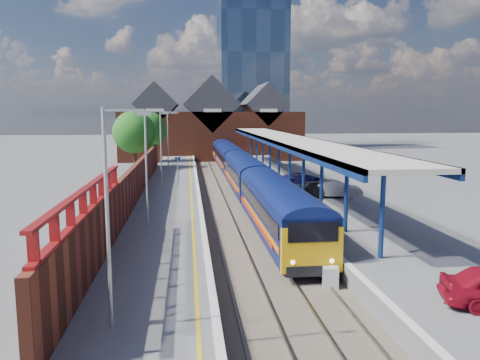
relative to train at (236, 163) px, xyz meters
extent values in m
plane|color=#5B5B5E|center=(-1.49, -0.08, -2.12)|extent=(240.00, 240.00, 0.00)
cube|color=#473D33|center=(-1.49, -10.08, -2.09)|extent=(6.00, 76.00, 0.06)
cube|color=slate|center=(-3.71, -10.08, -2.00)|extent=(0.07, 76.00, 0.14)
cube|color=slate|center=(-2.27, -10.08, -2.00)|extent=(0.07, 76.00, 0.14)
cube|color=slate|center=(-0.71, -10.08, -2.00)|extent=(0.07, 76.00, 0.14)
cube|color=slate|center=(0.73, -10.08, -2.00)|extent=(0.07, 76.00, 0.14)
cube|color=#565659|center=(-6.99, -10.08, -1.62)|extent=(5.00, 76.00, 1.00)
cube|color=#565659|center=(4.51, -10.08, -1.62)|extent=(6.00, 76.00, 1.00)
cube|color=silver|center=(-4.64, -10.08, -1.10)|extent=(0.30, 76.00, 0.05)
cube|color=silver|center=(1.66, -10.08, -1.10)|extent=(0.30, 76.00, 0.05)
cube|color=yellow|center=(-5.24, -10.08, -1.12)|extent=(0.14, 76.00, 0.01)
cube|color=#0B164F|center=(0.01, -24.78, -0.22)|extent=(2.81, 16.00, 2.50)
cube|color=#0B164F|center=(0.01, -24.78, 1.03)|extent=(2.81, 16.00, 0.60)
cube|color=#0B164F|center=(0.01, -8.18, -0.22)|extent=(2.81, 16.00, 2.50)
cube|color=#0B164F|center=(0.01, -8.18, 1.03)|extent=(2.81, 16.00, 0.60)
cube|color=#0B164F|center=(0.01, 8.42, -0.22)|extent=(2.81, 16.00, 2.50)
cube|color=#0B164F|center=(0.01, 8.42, 1.03)|extent=(2.81, 16.00, 0.60)
cube|color=#0B164F|center=(0.01, 25.02, -0.22)|extent=(2.81, 16.00, 2.50)
cube|color=#0B164F|center=(0.01, 25.02, 1.03)|extent=(2.81, 16.00, 0.60)
cube|color=black|center=(-1.41, 0.12, 0.23)|extent=(0.04, 60.54, 0.70)
cube|color=orange|center=(-1.42, 0.12, -0.57)|extent=(0.03, 55.27, 0.30)
cube|color=#AD250B|center=(-1.43, 0.12, -0.82)|extent=(0.03, 55.27, 0.30)
cube|color=#F2B20C|center=(0.01, -32.70, -0.42)|extent=(2.82, 0.30, 2.10)
cube|color=black|center=(0.01, -32.80, 0.43)|extent=(2.30, 0.16, 0.90)
cube|color=black|center=(0.01, -30.38, -1.82)|extent=(2.00, 2.40, 0.60)
cube|color=black|center=(0.01, 30.62, -1.82)|extent=(2.00, 2.40, 0.60)
cylinder|color=navy|center=(3.51, -32.08, 0.98)|extent=(0.24, 0.24, 4.20)
cylinder|color=navy|center=(3.51, -27.08, 0.98)|extent=(0.24, 0.24, 4.20)
cylinder|color=navy|center=(3.51, -22.08, 0.98)|extent=(0.24, 0.24, 4.20)
cylinder|color=navy|center=(3.51, -17.08, 0.98)|extent=(0.24, 0.24, 4.20)
cylinder|color=navy|center=(3.51, -12.08, 0.98)|extent=(0.24, 0.24, 4.20)
cylinder|color=navy|center=(3.51, -7.08, 0.98)|extent=(0.24, 0.24, 4.20)
cylinder|color=navy|center=(3.51, -2.08, 0.98)|extent=(0.24, 0.24, 4.20)
cylinder|color=navy|center=(3.51, 2.92, 0.98)|extent=(0.24, 0.24, 4.20)
cylinder|color=navy|center=(3.51, 7.92, 0.98)|extent=(0.24, 0.24, 4.20)
cylinder|color=navy|center=(3.51, 12.92, 0.98)|extent=(0.24, 0.24, 4.20)
cube|color=beige|center=(4.01, -8.08, 3.23)|extent=(4.50, 52.00, 0.25)
cube|color=navy|center=(1.86, -8.08, 3.08)|extent=(0.20, 52.00, 0.55)
cube|color=navy|center=(6.16, -8.08, 3.08)|extent=(0.20, 52.00, 0.55)
cylinder|color=#A5A8AA|center=(-7.99, -38.08, 2.38)|extent=(0.12, 0.12, 7.00)
cube|color=#A5A8AA|center=(-7.39, -38.08, 5.78)|extent=(1.20, 0.08, 0.08)
cube|color=#A5A8AA|center=(-6.79, -38.08, 5.68)|extent=(0.45, 0.18, 0.12)
cylinder|color=#A5A8AA|center=(-7.99, -24.08, 2.38)|extent=(0.12, 0.12, 7.00)
cube|color=#A5A8AA|center=(-7.39, -24.08, 5.78)|extent=(1.20, 0.08, 0.08)
cube|color=#A5A8AA|center=(-6.79, -24.08, 5.68)|extent=(0.45, 0.18, 0.12)
cylinder|color=#A5A8AA|center=(-7.99, -8.08, 2.38)|extent=(0.12, 0.12, 7.00)
cube|color=#A5A8AA|center=(-7.39, -8.08, 5.78)|extent=(1.20, 0.08, 0.08)
cube|color=#A5A8AA|center=(-6.79, -8.08, 5.68)|extent=(0.45, 0.18, 0.12)
cylinder|color=#A5A8AA|center=(-7.99, 7.92, 2.38)|extent=(0.12, 0.12, 7.00)
cube|color=#A5A8AA|center=(-7.39, 7.92, 5.78)|extent=(1.20, 0.08, 0.08)
cube|color=#A5A8AA|center=(-6.79, 7.92, 5.68)|extent=(0.45, 0.18, 0.12)
cylinder|color=#A5A8AA|center=(-6.49, -6.08, 0.13)|extent=(0.08, 0.08, 2.50)
cube|color=#0C194C|center=(-6.49, -6.08, 1.18)|extent=(0.55, 0.06, 0.35)
cube|color=maroon|center=(-9.59, -16.08, 0.28)|extent=(0.35, 50.00, 2.80)
cube|color=maroon|center=(-9.59, -33.08, 2.68)|extent=(0.30, 15.00, 0.12)
cube|color=maroon|center=(-9.59, -33.08, 1.73)|extent=(0.30, 15.00, 0.12)
cube|color=maroon|center=(-9.59, -40.08, 2.18)|extent=(0.30, 0.12, 1.00)
cube|color=maroon|center=(-9.59, -38.08, 2.18)|extent=(0.30, 0.12, 1.00)
cube|color=maroon|center=(-9.59, -36.08, 2.18)|extent=(0.30, 0.12, 1.00)
cube|color=maroon|center=(-9.59, -34.08, 2.18)|extent=(0.30, 0.12, 1.00)
cube|color=maroon|center=(-9.59, -32.08, 2.18)|extent=(0.30, 0.12, 1.00)
cube|color=maroon|center=(-9.59, -30.08, 2.18)|extent=(0.30, 0.12, 1.00)
cube|color=maroon|center=(-9.59, -28.08, 2.18)|extent=(0.30, 0.12, 1.00)
cube|color=maroon|center=(-9.59, -26.08, 2.18)|extent=(0.30, 0.12, 1.00)
cube|color=maroon|center=(-1.49, 27.92, 1.88)|extent=(30.00, 12.00, 8.00)
cube|color=#232328|center=(-10.49, 27.92, 7.08)|extent=(7.13, 12.00, 7.13)
cube|color=#232328|center=(-1.49, 27.92, 7.08)|extent=(9.16, 12.00, 9.16)
cube|color=#232328|center=(7.51, 27.92, 7.08)|extent=(7.13, 12.00, 7.13)
cube|color=beige|center=(-10.49, 21.87, 6.08)|extent=(2.80, 0.15, 0.50)
cube|color=beige|center=(-1.49, 21.87, 6.08)|extent=(2.80, 0.15, 0.50)
cube|color=beige|center=(7.51, 21.87, 6.08)|extent=(2.80, 0.15, 0.50)
cube|color=#48607D|center=(8.51, 49.92, 17.88)|extent=(14.00, 14.00, 40.00)
cylinder|color=#382314|center=(-11.99, 5.92, -0.12)|extent=(0.44, 0.44, 4.00)
sphere|color=#175416|center=(-11.99, 5.92, 3.38)|extent=(5.20, 5.20, 5.20)
sphere|color=#175416|center=(-11.19, 5.42, 2.68)|extent=(3.20, 3.20, 3.20)
cylinder|color=#382314|center=(-10.99, 13.92, -0.12)|extent=(0.44, 0.44, 4.00)
sphere|color=#175416|center=(-10.99, 13.92, 3.38)|extent=(5.20, 5.20, 5.20)
sphere|color=#175416|center=(-10.19, 13.42, 2.68)|extent=(3.20, 3.20, 3.20)
imported|color=#ABABB0|center=(6.41, -16.26, -0.42)|extent=(4.44, 2.20, 1.40)
imported|color=black|center=(5.05, -16.01, -0.48)|extent=(4.67, 2.57, 1.28)
imported|color=navy|center=(5.45, -8.82, -0.58)|extent=(4.16, 2.41, 1.09)
cube|color=#9DA0A2|center=(0.81, -32.97, -1.62)|extent=(0.90, 1.04, 1.00)
camera|label=1|loc=(-5.49, -52.60, 5.70)|focal=35.00mm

